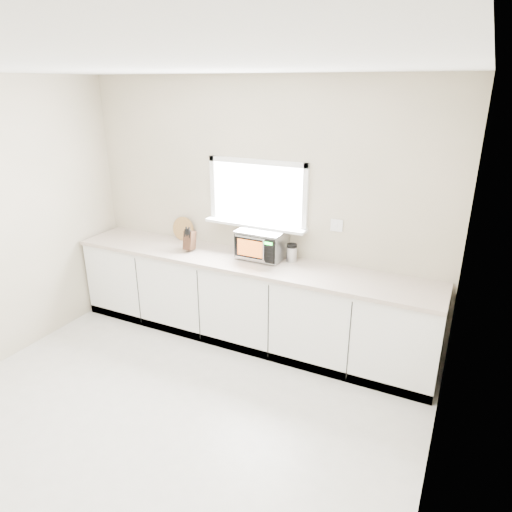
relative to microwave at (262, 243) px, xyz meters
The scene contains 8 objects.
ground 2.12m from the microwave, 94.09° to the right, with size 4.00×4.00×0.00m, color beige.
back_wall 0.36m from the microwave, 126.40° to the left, with size 4.00×0.17×2.70m.
cabinets 0.66m from the microwave, 137.17° to the right, with size 3.92×0.60×0.88m, color white.
countertop 0.26m from the microwave, 134.89° to the right, with size 3.92×0.64×0.04m, color #BCAC9B.
microwave is the anchor object (origin of this frame).
knife_block 0.81m from the microwave, 169.61° to the right, with size 0.13×0.21×0.28m.
cutting_board 1.06m from the microwave, behind, with size 0.27×0.27×0.02m, color #AD7B43.
coffee_grinder 0.32m from the microwave, ahead, with size 0.13×0.13×0.19m.
Camera 1 is at (2.02, -2.16, 2.61)m, focal length 32.00 mm.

